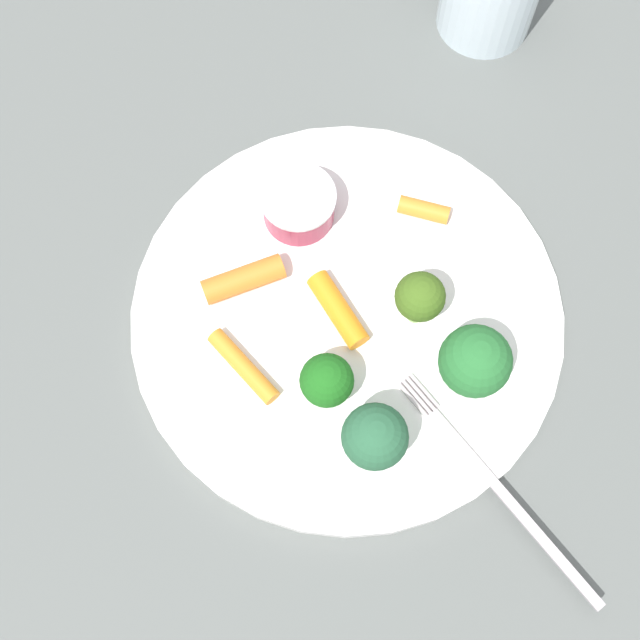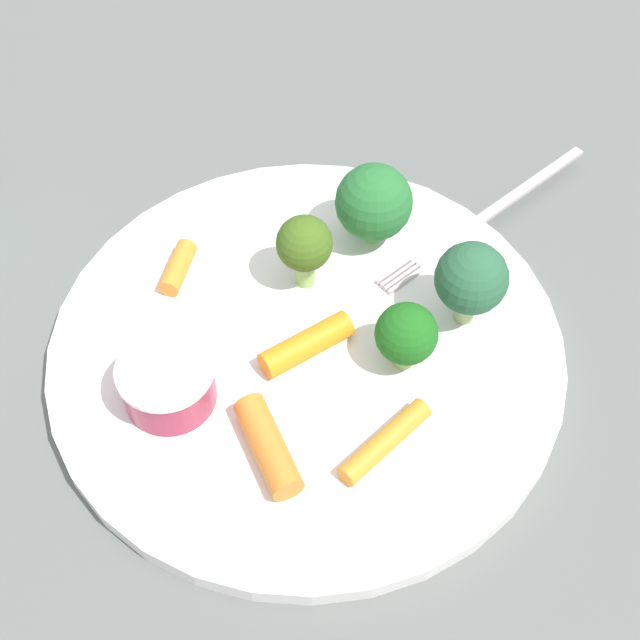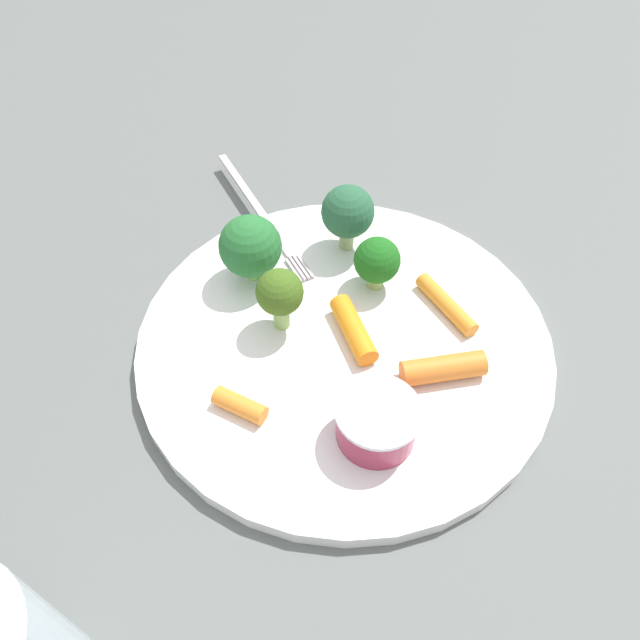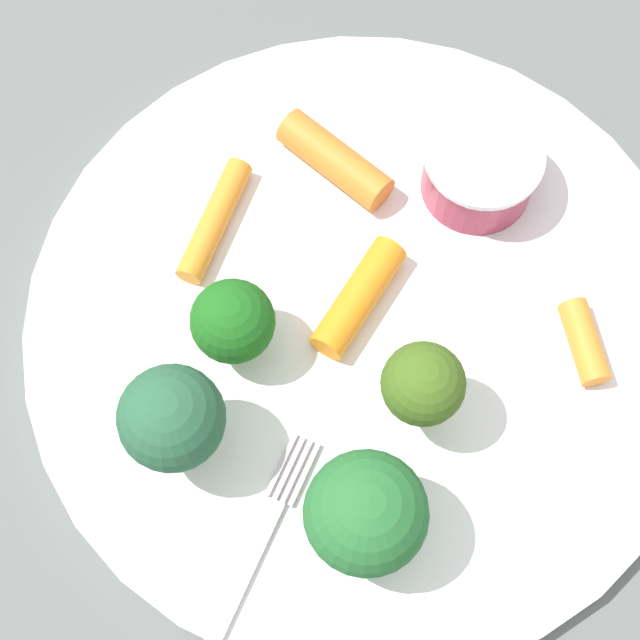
{
  "view_description": "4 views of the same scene",
  "coord_description": "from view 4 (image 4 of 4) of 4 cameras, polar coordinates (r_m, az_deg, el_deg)",
  "views": [
    {
      "loc": [
        -0.02,
        -0.2,
        0.56
      ],
      "look_at": [
        -0.02,
        -0.01,
        0.03
      ],
      "focal_mm": 48.46,
      "sensor_mm": 36.0,
      "label": 1
    },
    {
      "loc": [
        -0.3,
        -0.0,
        0.43
      ],
      "look_at": [
        0.01,
        -0.01,
        0.02
      ],
      "focal_mm": 50.1,
      "sensor_mm": 36.0,
      "label": 2
    },
    {
      "loc": [
        -0.04,
        0.27,
        0.35
      ],
      "look_at": [
        0.02,
        -0.0,
        0.02
      ],
      "focal_mm": 33.76,
      "sensor_mm": 36.0,
      "label": 3
    },
    {
      "loc": [
        0.13,
        -0.08,
        0.4
      ],
      "look_at": [
        -0.01,
        -0.02,
        0.02
      ],
      "focal_mm": 53.81,
      "sensor_mm": 36.0,
      "label": 4
    }
  ],
  "objects": [
    {
      "name": "broccoli_floret_3",
      "position": [
        0.39,
        -5.21,
        -0.12
      ],
      "size": [
        0.04,
        0.04,
        0.04
      ],
      "color": "#8EB267",
      "rests_on": "plate"
    },
    {
      "name": "carrot_stick_0",
      "position": [
        0.42,
        15.44,
        -1.27
      ],
      "size": [
        0.04,
        0.02,
        0.01
      ],
      "primitive_type": "cylinder",
      "rotation": [
        1.57,
        0.0,
        1.31
      ],
      "color": "orange",
      "rests_on": "plate"
    },
    {
      "name": "plate",
      "position": [
        0.42,
        2.64,
        -0.11
      ],
      "size": [
        0.3,
        0.3,
        0.01
      ],
      "primitive_type": "cylinder",
      "color": "white",
      "rests_on": "ground_plane"
    },
    {
      "name": "ground_plane",
      "position": [
        0.43,
        2.61,
        -0.4
      ],
      "size": [
        2.4,
        2.4,
        0.0
      ],
      "primitive_type": "plane",
      "color": "#5A5F5B"
    },
    {
      "name": "carrot_stick_2",
      "position": [
        0.44,
        0.89,
        9.5
      ],
      "size": [
        0.06,
        0.04,
        0.02
      ],
      "primitive_type": "cylinder",
      "rotation": [
        1.57,
        0.0,
        1.96
      ],
      "color": "orange",
      "rests_on": "plate"
    },
    {
      "name": "carrot_stick_1",
      "position": [
        0.41,
        2.65,
        1.51
      ],
      "size": [
        0.04,
        0.06,
        0.02
      ],
      "primitive_type": "cylinder",
      "rotation": [
        1.57,
        0.0,
        3.7
      ],
      "color": "orange",
      "rests_on": "plate"
    },
    {
      "name": "broccoli_floret_2",
      "position": [
        0.37,
        6.08,
        -3.9
      ],
      "size": [
        0.03,
        0.03,
        0.05
      ],
      "color": "#92BA64",
      "rests_on": "plate"
    },
    {
      "name": "broccoli_floret_1",
      "position": [
        0.36,
        2.75,
        -11.4
      ],
      "size": [
        0.05,
        0.05,
        0.06
      ],
      "color": "#7EC556",
      "rests_on": "plate"
    },
    {
      "name": "carrot_stick_3",
      "position": [
        0.43,
        -6.29,
        5.91
      ],
      "size": [
        0.05,
        0.05,
        0.01
      ],
      "primitive_type": "cylinder",
      "rotation": [
        1.57,
        0.0,
        0.75
      ],
      "color": "orange",
      "rests_on": "plate"
    },
    {
      "name": "sauce_cup",
      "position": [
        0.44,
        9.49,
        8.76
      ],
      "size": [
        0.05,
        0.05,
        0.03
      ],
      "color": "#9A2B45",
      "rests_on": "plate"
    },
    {
      "name": "broccoli_floret_0",
      "position": [
        0.37,
        -8.8,
        -5.83
      ],
      "size": [
        0.04,
        0.04,
        0.06
      ],
      "color": "#98A86F",
      "rests_on": "plate"
    }
  ]
}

